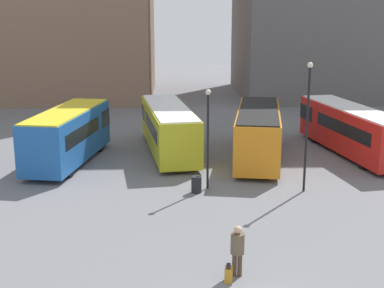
% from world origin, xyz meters
% --- Properties ---
extents(bus_0, '(4.02, 9.32, 3.24)m').
position_xyz_m(bus_0, '(-8.89, 18.12, 1.75)').
color(bus_0, '#1E56A3').
rests_on(bus_0, ground_plane).
extents(bus_1, '(4.01, 10.75, 3.05)m').
position_xyz_m(bus_1, '(-2.87, 20.37, 1.65)').
color(bus_1, gold).
rests_on(bus_1, ground_plane).
extents(bus_2, '(4.20, 10.33, 3.14)m').
position_xyz_m(bus_2, '(2.71, 18.60, 1.70)').
color(bus_2, orange).
rests_on(bus_2, ground_plane).
extents(bus_3, '(4.23, 11.17, 3.02)m').
position_xyz_m(bus_3, '(8.89, 19.69, 1.64)').
color(bus_3, red).
rests_on(bus_3, ground_plane).
extents(traveler, '(0.56, 0.56, 1.86)m').
position_xyz_m(traveler, '(-0.39, 3.31, 1.10)').
color(traveler, '#4C3828').
rests_on(traveler, ground_plane).
extents(suitcase, '(0.32, 0.40, 0.76)m').
position_xyz_m(suitcase, '(-0.72, 2.91, 0.27)').
color(suitcase, '#B27A1E').
rests_on(suitcase, ground_plane).
extents(lamp_post_0, '(0.28, 0.28, 6.57)m').
position_xyz_m(lamp_post_0, '(4.09, 12.20, 3.80)').
color(lamp_post_0, black).
rests_on(lamp_post_0, ground_plane).
extents(lamp_post_1, '(0.28, 0.28, 5.19)m').
position_xyz_m(lamp_post_1, '(-0.80, 12.81, 3.09)').
color(lamp_post_1, black).
rests_on(lamp_post_1, ground_plane).
extents(trash_bin, '(0.52, 0.52, 0.85)m').
position_xyz_m(trash_bin, '(-1.41, 12.20, 0.42)').
color(trash_bin, black).
rests_on(trash_bin, ground_plane).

